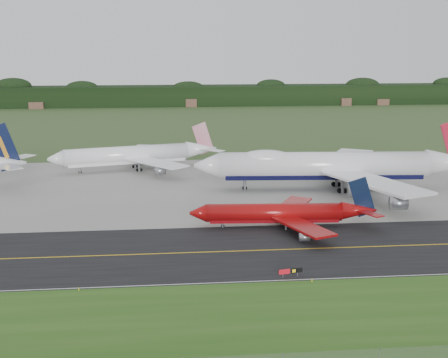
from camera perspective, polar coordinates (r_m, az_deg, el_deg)
ground at (r=123.54m, az=3.83°, el=-5.90°), size 600.00×600.00×0.00m
grass_verge at (r=91.63m, az=7.53°, el=-12.74°), size 400.00×30.00×0.01m
taxiway at (r=119.81m, az=4.15°, el=-6.49°), size 400.00×32.00×0.02m
apron at (r=172.20m, az=1.03°, el=-0.58°), size 400.00×78.00×0.01m
taxiway_centreline at (r=119.80m, az=4.15°, el=-6.48°), size 400.00×0.40×0.00m
taxiway_edge_line at (r=105.51m, az=5.60°, el=-9.19°), size 400.00×0.25×0.00m
horizon_treeline at (r=391.28m, az=-2.84°, el=7.54°), size 700.00×25.00×12.00m
jet_ba_747 at (r=168.28m, az=10.02°, el=1.21°), size 76.89×63.52×19.32m
jet_red_737 at (r=133.91m, az=5.55°, el=-3.13°), size 40.28×32.80×10.88m
jet_star_tail at (r=194.30m, az=-8.04°, el=2.19°), size 52.35×42.94×13.95m
taxiway_sign at (r=106.79m, az=6.12°, el=-8.38°), size 4.19×1.00×1.41m
edge_marker_left at (r=103.52m, az=-13.14°, el=-9.78°), size 0.16×0.16×0.50m
edge_marker_center at (r=105.43m, az=8.04°, el=-9.15°), size 0.16×0.16×0.50m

